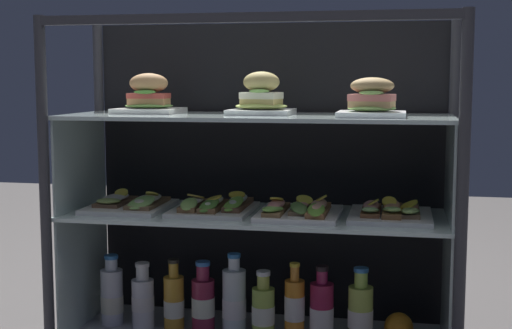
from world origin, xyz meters
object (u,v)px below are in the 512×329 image
plated_roll_sandwich_near_left_corner (149,98)px  juice_bottle_front_left_end (360,313)px  juice_bottle_front_fourth (143,300)px  juice_bottle_back_right (234,301)px  plated_roll_sandwich_center (261,99)px  open_sandwich_tray_near_right_corner (391,212)px  open_sandwich_tray_far_right (215,206)px  juice_bottle_front_second (203,302)px  juice_bottle_tucked_behind (322,311)px  juice_bottle_near_post (112,296)px  open_sandwich_tray_near_left_corner (131,203)px  juice_bottle_back_left (295,307)px  orange_fruit_beside_bottles (399,327)px  juice_bottle_front_right_end (174,302)px  open_sandwich_tray_far_left (299,210)px  juice_bottle_front_middle (263,310)px  plated_roll_sandwich_far_right (372,102)px

plated_roll_sandwich_near_left_corner → juice_bottle_front_left_end: bearing=-3.9°
juice_bottle_front_fourth → juice_bottle_back_right: (0.29, 0.01, 0.01)m
plated_roll_sandwich_center → open_sandwich_tray_near_right_corner: plated_roll_sandwich_center is taller
plated_roll_sandwich_center → open_sandwich_tray_far_right: 0.34m
juice_bottle_front_second → juice_bottle_tucked_behind: size_ratio=0.96×
juice_bottle_near_post → juice_bottle_front_left_end: (0.77, -0.01, 0.00)m
open_sandwich_tray_near_left_corner → juice_bottle_back_left: size_ratio=1.17×
juice_bottle_tucked_behind → juice_bottle_back_left: bearing=-177.2°
plated_roll_sandwich_center → open_sandwich_tray_near_right_corner: (0.38, -0.04, -0.31)m
plated_roll_sandwich_center → orange_fruit_beside_bottles: bearing=0.2°
juice_bottle_near_post → juice_bottle_front_right_end: 0.20m
plated_roll_sandwich_center → open_sandwich_tray_near_left_corner: plated_roll_sandwich_center is taller
open_sandwich_tray_far_left → juice_bottle_tucked_behind: size_ratio=1.20×
juice_bottle_front_middle → juice_bottle_back_left: 0.09m
juice_bottle_front_fourth → juice_bottle_front_middle: bearing=-1.6°
juice_bottle_near_post → juice_bottle_back_right: size_ratio=0.90×
juice_bottle_front_right_end → open_sandwich_tray_near_right_corner: bearing=-1.7°
juice_bottle_back_left → juice_bottle_tucked_behind: juice_bottle_back_left is taller
plated_roll_sandwich_far_right → juice_bottle_front_right_end: 0.86m
juice_bottle_back_right → juice_bottle_front_left_end: (0.38, -0.01, -0.01)m
plated_roll_sandwich_center → juice_bottle_tucked_behind: plated_roll_sandwich_center is taller
juice_bottle_front_fourth → open_sandwich_tray_near_right_corner: bearing=-0.7°
juice_bottle_front_second → juice_bottle_back_right: size_ratio=0.88×
plated_roll_sandwich_near_left_corner → juice_bottle_back_right: size_ratio=0.77×
juice_bottle_near_post → juice_bottle_back_left: bearing=-1.6°
open_sandwich_tray_far_left → plated_roll_sandwich_near_left_corner: bearing=170.6°
juice_bottle_front_second → orange_fruit_beside_bottles: bearing=2.0°
plated_roll_sandwich_far_right → orange_fruit_beside_bottles: size_ratio=2.19×
open_sandwich_tray_far_left → juice_bottle_tucked_behind: open_sandwich_tray_far_left is taller
plated_roll_sandwich_near_left_corner → juice_bottle_front_fourth: bearing=-108.1°
open_sandwich_tray_near_left_corner → juice_bottle_front_middle: (0.41, 0.00, -0.31)m
plated_roll_sandwich_near_left_corner → juice_bottle_front_fourth: (-0.01, -0.04, -0.62)m
juice_bottle_front_middle → orange_fruit_beside_bottles: size_ratio=2.38×
plated_roll_sandwich_center → juice_bottle_front_left_end: (0.30, -0.03, -0.61)m
juice_bottle_tucked_behind → plated_roll_sandwich_near_left_corner: bearing=175.4°
juice_bottle_back_left → juice_bottle_front_left_end: bearing=0.7°
juice_bottle_tucked_behind → juice_bottle_front_middle: bearing=-176.9°
juice_bottle_near_post → juice_bottle_front_middle: juice_bottle_near_post is taller
juice_bottle_tucked_behind → plated_roll_sandwich_far_right: bearing=-20.6°
plated_roll_sandwich_near_left_corner → juice_bottle_front_second: plated_roll_sandwich_near_left_corner is taller
open_sandwich_tray_far_left → juice_bottle_front_fourth: (-0.49, 0.04, -0.30)m
plated_roll_sandwich_center → juice_bottle_front_fourth: bearing=-175.5°
juice_bottle_front_left_end → plated_roll_sandwich_far_right: bearing=-64.8°
juice_bottle_front_second → juice_bottle_front_left_end: 0.47m
open_sandwich_tray_far_left → juice_bottle_back_left: open_sandwich_tray_far_left is taller
juice_bottle_front_second → orange_fruit_beside_bottles: 0.59m
open_sandwich_tray_near_right_corner → orange_fruit_beside_bottles: open_sandwich_tray_near_right_corner is taller
plated_roll_sandwich_center → juice_bottle_front_right_end: (-0.27, -0.02, -0.62)m
juice_bottle_front_fourth → juice_bottle_front_left_end: bearing=-0.2°
orange_fruit_beside_bottles → open_sandwich_tray_far_right: bearing=-175.4°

